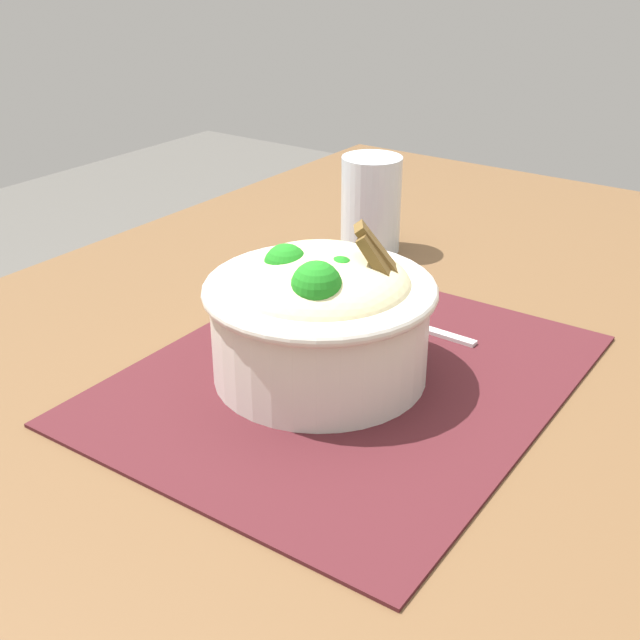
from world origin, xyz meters
The scene contains 5 objects.
table centered at (0.00, 0.00, 0.70)m, with size 1.29×0.89×0.77m.
placemat centered at (-0.02, 0.03, 0.77)m, with size 0.39×0.32×0.00m, color #47191E.
bowl centered at (-0.03, 0.05, 0.83)m, with size 0.19×0.19×0.13m.
fork centered at (0.09, 0.04, 0.77)m, with size 0.02×0.13×0.00m.
drinking_glass centered at (0.24, 0.17, 0.81)m, with size 0.07×0.07×0.11m.
Camera 1 is at (-0.51, -0.29, 1.11)m, focal length 45.72 mm.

